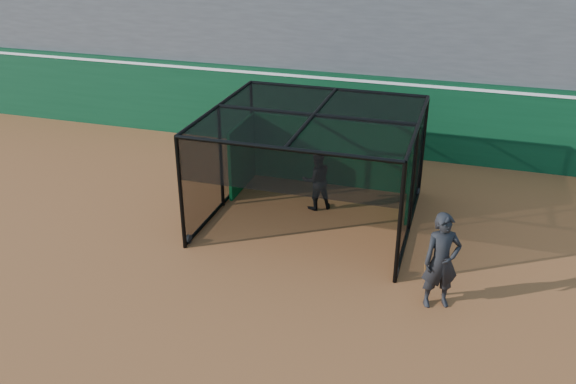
# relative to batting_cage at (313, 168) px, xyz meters

# --- Properties ---
(ground) EXTENTS (120.00, 120.00, 0.00)m
(ground) POSITION_rel_batting_cage_xyz_m (-0.95, -3.56, -1.36)
(ground) COLOR brown
(ground) RESTS_ON ground
(outfield_wall) EXTENTS (50.00, 0.50, 2.50)m
(outfield_wall) POSITION_rel_batting_cage_xyz_m (-0.95, 4.94, -0.07)
(outfield_wall) COLOR #0A381D
(outfield_wall) RESTS_ON ground
(batting_cage) EXTENTS (4.94, 4.67, 2.72)m
(batting_cage) POSITION_rel_batting_cage_xyz_m (0.00, 0.00, 0.00)
(batting_cage) COLOR black
(batting_cage) RESTS_ON ground
(batter) EXTENTS (0.98, 0.93, 1.60)m
(batter) POSITION_rel_batting_cage_xyz_m (-0.04, 0.56, -0.56)
(batter) COLOR black
(batter) RESTS_ON ground
(on_deck_player) EXTENTS (0.86, 0.73, 2.00)m
(on_deck_player) POSITION_rel_batting_cage_xyz_m (3.32, -2.85, -0.36)
(on_deck_player) COLOR black
(on_deck_player) RESTS_ON ground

